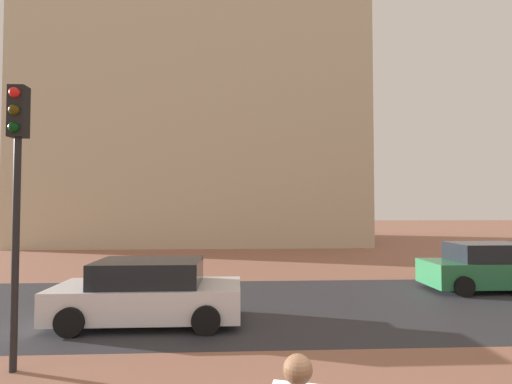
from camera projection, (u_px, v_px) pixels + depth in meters
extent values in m
plane|color=#93604C|center=(258.00, 293.00, 12.37)|extent=(120.00, 120.00, 0.00)
cube|color=#2D2D33|center=(261.00, 305.00, 10.92)|extent=(120.00, 6.92, 0.00)
cube|color=beige|center=(201.00, 125.00, 31.48)|extent=(24.18, 12.70, 18.89)
cube|color=beige|center=(189.00, 53.00, 31.64)|extent=(5.77, 5.77, 30.77)
cylinder|color=beige|center=(38.00, 89.00, 26.16)|extent=(2.80, 2.80, 21.51)
cylinder|color=beige|center=(345.00, 87.00, 27.22)|extent=(2.80, 2.80, 22.41)
sphere|color=brown|center=(298.00, 369.00, 2.83)|extent=(0.22, 0.22, 0.22)
cube|color=silver|center=(149.00, 300.00, 9.28)|extent=(4.42, 1.87, 0.74)
cube|color=black|center=(149.00, 272.00, 9.30)|extent=(2.48, 1.65, 0.58)
cylinder|color=black|center=(70.00, 322.00, 8.27)|extent=(0.64, 0.22, 0.64)
cylinder|color=black|center=(101.00, 301.00, 10.13)|extent=(0.64, 0.22, 0.64)
cylinder|color=black|center=(206.00, 320.00, 8.41)|extent=(0.64, 0.22, 0.64)
cylinder|color=black|center=(212.00, 299.00, 10.28)|extent=(0.64, 0.22, 0.64)
cube|color=#287042|center=(488.00, 273.00, 12.84)|extent=(4.14, 1.74, 0.80)
cube|color=black|center=(487.00, 252.00, 12.86)|extent=(2.32, 1.53, 0.60)
cylinder|color=black|center=(464.00, 286.00, 11.89)|extent=(0.64, 0.22, 0.64)
cylinder|color=black|center=(435.00, 276.00, 13.63)|extent=(0.64, 0.22, 0.64)
cylinder|color=black|center=(509.00, 275.00, 13.76)|extent=(0.64, 0.22, 0.64)
cylinder|color=black|center=(15.00, 253.00, 6.60)|extent=(0.12, 0.12, 4.01)
cube|color=black|center=(19.00, 112.00, 6.69)|extent=(0.28, 0.24, 0.90)
sphere|color=red|center=(15.00, 93.00, 6.57)|extent=(0.18, 0.18, 0.18)
sphere|color=#3C3306|center=(14.00, 110.00, 6.56)|extent=(0.18, 0.18, 0.18)
sphere|color=#06330C|center=(14.00, 127.00, 6.55)|extent=(0.18, 0.18, 0.18)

